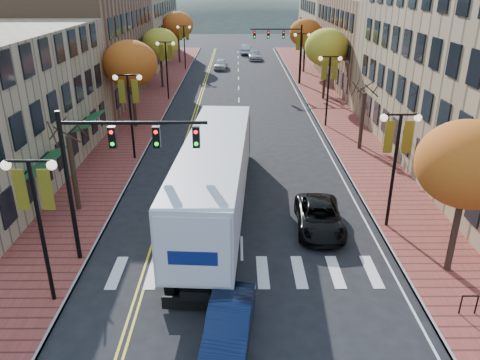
{
  "coord_description": "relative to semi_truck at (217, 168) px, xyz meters",
  "views": [
    {
      "loc": [
        -0.21,
        -15.26,
        11.8
      ],
      "look_at": [
        -0.06,
        7.14,
        2.2
      ],
      "focal_mm": 35.0,
      "sensor_mm": 36.0,
      "label": 1
    }
  ],
  "objects": [
    {
      "name": "black_suv",
      "position": [
        5.23,
        -1.89,
        -1.94
      ],
      "size": [
        2.5,
        5.04,
        1.37
      ],
      "primitive_type": "imported",
      "rotation": [
        0.0,
        0.0,
        -0.05
      ],
      "color": "black",
      "rests_on": "ground"
    },
    {
      "name": "building_left_mid",
      "position": [
        -15.75,
        28.26,
        2.87
      ],
      "size": [
        12.0,
        24.0,
        11.0
      ],
      "primitive_type": "cube",
      "color": "brown",
      "rests_on": "ground"
    },
    {
      "name": "tree_left_d",
      "position": [
        -7.75,
        50.26,
        2.97
      ],
      "size": [
        4.61,
        4.61,
        7.42
      ],
      "color": "#382619",
      "rests_on": "sidewalk_left"
    },
    {
      "name": "tree_right_d",
      "position": [
        10.25,
        42.26,
        2.66
      ],
      "size": [
        4.35,
        4.35,
        7.0
      ],
      "color": "#382619",
      "rests_on": "sidewalk_right"
    },
    {
      "name": "building_right_mid",
      "position": [
        19.75,
        34.26,
        2.37
      ],
      "size": [
        15.0,
        24.0,
        10.0
      ],
      "primitive_type": "cube",
      "color": "brown",
      "rests_on": "ground"
    },
    {
      "name": "traffic_mast_far",
      "position": [
        6.73,
        34.26,
        2.29
      ],
      "size": [
        6.1,
        0.34,
        7.0
      ],
      "color": "black",
      "rests_on": "ground"
    },
    {
      "name": "car_far_white",
      "position": [
        -1.27,
        45.15,
        -1.93
      ],
      "size": [
        2.04,
        4.27,
        1.41
      ],
      "primitive_type": "imported",
      "rotation": [
        0.0,
        0.0,
        -0.09
      ],
      "color": "silver",
      "rests_on": "ground"
    },
    {
      "name": "car_far_silver",
      "position": [
        3.9,
        53.76,
        -1.9
      ],
      "size": [
        2.15,
        5.05,
        1.45
      ],
      "primitive_type": "imported",
      "rotation": [
        0.0,
        0.0,
        0.02
      ],
      "color": "#AAA9B1",
      "rests_on": "ground"
    },
    {
      "name": "sidewalk_right",
      "position": [
        10.25,
        24.76,
        -2.56
      ],
      "size": [
        4.0,
        85.0,
        0.15
      ],
      "primitive_type": "cube",
      "color": "brown",
      "rests_on": "ground"
    },
    {
      "name": "navy_sedan",
      "position": [
        0.75,
        -9.94,
        -1.91
      ],
      "size": [
        2.03,
        4.51,
        1.44
      ],
      "primitive_type": "imported",
      "rotation": [
        0.0,
        0.0,
        -0.12
      ],
      "color": "#0D1937",
      "rests_on": "ground"
    },
    {
      "name": "ground",
      "position": [
        1.25,
        -7.74,
        -2.63
      ],
      "size": [
        200.0,
        200.0,
        0.0
      ],
      "primitive_type": "plane",
      "color": "black",
      "rests_on": "ground"
    },
    {
      "name": "sidewalk_left",
      "position": [
        -7.75,
        24.76,
        -2.56
      ],
      "size": [
        4.0,
        85.0,
        0.15
      ],
      "primitive_type": "cube",
      "color": "brown",
      "rests_on": "ground"
    },
    {
      "name": "building_right_far",
      "position": [
        19.75,
        56.26,
        2.87
      ],
      "size": [
        15.0,
        20.0,
        11.0
      ],
      "primitive_type": "cube",
      "color": "#9E8966",
      "rests_on": "ground"
    },
    {
      "name": "tree_right_c",
      "position": [
        10.25,
        26.26,
        2.82
      ],
      "size": [
        4.48,
        4.48,
        7.21
      ],
      "color": "#382619",
      "rests_on": "sidewalk_right"
    },
    {
      "name": "tree_left_b",
      "position": [
        -7.75,
        16.26,
        2.82
      ],
      "size": [
        4.48,
        4.48,
        7.21
      ],
      "color": "#382619",
      "rests_on": "sidewalk_left"
    },
    {
      "name": "lamp_left_a",
      "position": [
        -6.25,
        -7.74,
        1.66
      ],
      "size": [
        1.96,
        0.36,
        6.05
      ],
      "color": "black",
      "rests_on": "ground"
    },
    {
      "name": "traffic_mast_near",
      "position": [
        -4.23,
        -4.74,
        2.29
      ],
      "size": [
        6.1,
        0.35,
        7.0
      ],
      "color": "black",
      "rests_on": "ground"
    },
    {
      "name": "tree_left_c",
      "position": [
        -7.75,
        32.26,
        2.42
      ],
      "size": [
        4.16,
        4.16,
        6.69
      ],
      "color": "#382619",
      "rests_on": "sidewalk_left"
    },
    {
      "name": "car_far_oncoming",
      "position": [
        2.68,
        59.97,
        -1.86
      ],
      "size": [
        2.11,
        4.85,
        1.55
      ],
      "primitive_type": "imported",
      "rotation": [
        0.0,
        0.0,
        3.04
      ],
      "color": "#B3B2BB",
      "rests_on": "ground"
    },
    {
      "name": "tree_right_a",
      "position": [
        10.25,
        -5.74,
        2.42
      ],
      "size": [
        4.16,
        4.16,
        6.69
      ],
      "color": "#382619",
      "rests_on": "sidewalk_right"
    },
    {
      "name": "lamp_right_c",
      "position": [
        8.75,
        34.26,
        1.66
      ],
      "size": [
        1.96,
        0.36,
        6.05
      ],
      "color": "black",
      "rests_on": "ground"
    },
    {
      "name": "lamp_right_a",
      "position": [
        8.75,
        -1.74,
        1.66
      ],
      "size": [
        1.96,
        0.36,
        6.05
      ],
      "color": "black",
      "rests_on": "ground"
    },
    {
      "name": "tree_left_a",
      "position": [
        -7.75,
        0.26,
        -0.38
      ],
      "size": [
        0.28,
        0.28,
        4.2
      ],
      "color": "#382619",
      "rests_on": "sidewalk_left"
    },
    {
      "name": "building_left_far",
      "position": [
        -15.75,
        53.26,
        2.12
      ],
      "size": [
        12.0,
        26.0,
        9.5
      ],
      "primitive_type": "cube",
      "color": "#9E8966",
      "rests_on": "ground"
    },
    {
      "name": "tree_right_b",
      "position": [
        10.25,
        10.26,
        -0.38
      ],
      "size": [
        0.28,
        0.28,
        4.2
      ],
      "color": "#382619",
      "rests_on": "sidewalk_right"
    },
    {
      "name": "lamp_left_c",
      "position": [
        -6.25,
        26.26,
        1.66
      ],
      "size": [
        1.96,
        0.36,
        6.05
      ],
      "color": "black",
      "rests_on": "ground"
    },
    {
      "name": "lamp_left_b",
      "position": [
        -6.25,
        8.26,
        1.66
      ],
      "size": [
        1.96,
        0.36,
        6.05
      ],
      "color": "black",
      "rests_on": "ground"
    },
    {
      "name": "semi_truck",
      "position": [
        0.0,
        0.0,
        0.0
      ],
      "size": [
        3.98,
        18.15,
        4.5
      ],
      "rotation": [
        0.0,
        0.0,
        -0.06
      ],
      "color": "black",
      "rests_on": "ground"
    },
    {
      "name": "lamp_left_d",
      "position": [
        -6.25,
        44.26,
        1.66
      ],
      "size": [
        1.96,
        0.36,
        6.05
      ],
      "color": "black",
      "rests_on": "ground"
    },
    {
      "name": "lamp_right_b",
      "position": [
        8.75,
        16.26,
        1.66
      ],
      "size": [
        1.96,
        0.36,
        6.05
      ],
      "color": "black",
      "rests_on": "ground"
    }
  ]
}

